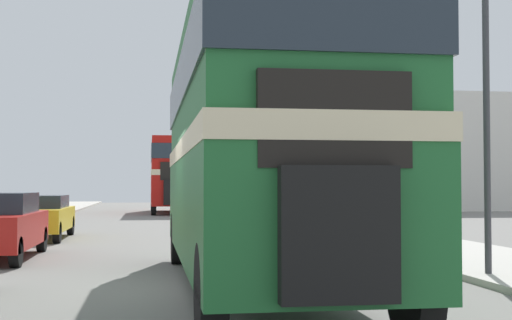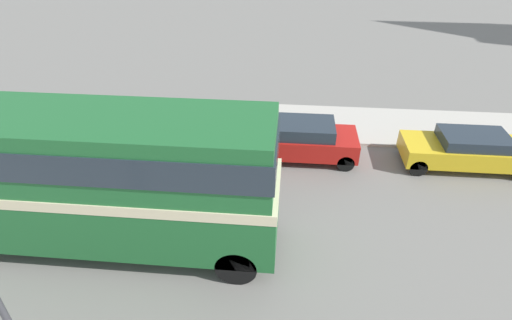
{
  "view_description": "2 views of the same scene",
  "coord_description": "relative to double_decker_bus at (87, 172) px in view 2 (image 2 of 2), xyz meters",
  "views": [
    {
      "loc": [
        -0.48,
        -11.64,
        1.68
      ],
      "look_at": [
        1.25,
        -0.2,
        2.1
      ],
      "focal_mm": 50.0,
      "sensor_mm": 36.0,
      "label": 1
    },
    {
      "loc": [
        9.38,
        4.97,
        8.35
      ],
      "look_at": [
        0.0,
        4.1,
        2.29
      ],
      "focal_mm": 28.0,
      "sensor_mm": 36.0,
      "label": 2
    }
  ],
  "objects": [
    {
      "name": "car_parked_mid",
      "position": [
        -5.2,
        5.59,
        -1.68
      ],
      "size": [
        1.79,
        4.47,
        1.51
      ],
      "color": "red",
      "rests_on": "ground_plane"
    },
    {
      "name": "car_parked_far",
      "position": [
        -5.12,
        11.78,
        -1.73
      ],
      "size": [
        1.75,
        4.53,
        1.37
      ],
      "color": "gold",
      "rests_on": "ground_plane"
    },
    {
      "name": "sidewalk_left",
      "position": [
        -8.0,
        0.22,
        -2.4
      ],
      "size": [
        3.5,
        120.0,
        0.12
      ],
      "color": "#B7B2A8",
      "rests_on": "ground_plane"
    },
    {
      "name": "double_decker_bus",
      "position": [
        0.0,
        0.0,
        0.0
      ],
      "size": [
        2.49,
        10.21,
        4.11
      ],
      "color": "#1E602D",
      "rests_on": "ground_plane"
    },
    {
      "name": "ground_plane",
      "position": [
        -1.25,
        0.22,
        -2.46
      ],
      "size": [
        120.0,
        120.0,
        0.0
      ],
      "primitive_type": "plane",
      "color": "slate"
    },
    {
      "name": "car_parked_near",
      "position": [
        -5.2,
        -1.38,
        -1.67
      ],
      "size": [
        1.76,
        4.47,
        1.53
      ],
      "color": "silver",
      "rests_on": "ground_plane"
    }
  ]
}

